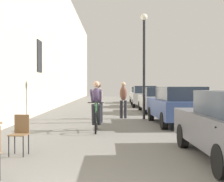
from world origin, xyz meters
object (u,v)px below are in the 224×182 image
at_px(parked_car_fourth, 144,96).
at_px(cafe_chair_mid_toward_street, 20,132).
at_px(parked_car_third, 156,99).
at_px(parked_car_fifth, 140,95).
at_px(cyclist_on_bicycle, 96,107).
at_px(pedestrian_near, 99,100).
at_px(pedestrian_mid, 123,98).
at_px(street_lamp, 144,52).
at_px(parked_car_second, 177,105).

bearing_deg(parked_car_fourth, cafe_chair_mid_toward_street, -105.35).
height_order(parked_car_third, parked_car_fifth, parked_car_third).
distance_m(cyclist_on_bicycle, parked_car_fifth, 18.51).
height_order(cafe_chair_mid_toward_street, pedestrian_near, pedestrian_near).
xyz_separation_m(cyclist_on_bicycle, pedestrian_mid, (1.10, 4.20, 0.17)).
bearing_deg(parked_car_fifth, parked_car_fourth, -91.79).
distance_m(street_lamp, parked_car_fourth, 9.32).
height_order(pedestrian_mid, parked_car_fifth, pedestrian_mid).
bearing_deg(cafe_chair_mid_toward_street, pedestrian_mid, 71.63).
bearing_deg(parked_car_fifth, pedestrian_mid, -98.45).
bearing_deg(pedestrian_mid, parked_car_second, -51.09).
bearing_deg(parked_car_second, street_lamp, 116.57).
height_order(pedestrian_near, parked_car_fifth, pedestrian_near).
bearing_deg(cafe_chair_mid_toward_street, parked_car_fourth, 74.65).
bearing_deg(parked_car_second, parked_car_fourth, 90.66).
relative_size(pedestrian_mid, parked_car_fifth, 0.42).
height_order(street_lamp, parked_car_fourth, street_lamp).
height_order(street_lamp, parked_car_second, street_lamp).
bearing_deg(pedestrian_mid, cyclist_on_bicycle, -104.68).
bearing_deg(parked_car_second, parked_car_fifth, 89.86).
distance_m(pedestrian_near, pedestrian_mid, 2.13).
bearing_deg(pedestrian_mid, cafe_chair_mid_toward_street, -108.37).
bearing_deg(parked_car_third, cyclist_on_bicycle, -112.66).
distance_m(cafe_chair_mid_toward_street, parked_car_fourth, 17.20).
bearing_deg(cyclist_on_bicycle, parked_car_fifth, 80.09).
bearing_deg(street_lamp, cafe_chair_mid_toward_street, -115.26).
distance_m(parked_car_second, parked_car_fourth, 11.17).
xyz_separation_m(pedestrian_near, parked_car_second, (3.15, -0.71, -0.17)).
bearing_deg(parked_car_second, cyclist_on_bicycle, -151.96).
height_order(cyclist_on_bicycle, pedestrian_near, cyclist_on_bicycle).
bearing_deg(parked_car_second, pedestrian_mid, 128.91).
bearing_deg(parked_car_fourth, pedestrian_mid, -102.50).
distance_m(cyclist_on_bicycle, parked_car_second, 3.56).
xyz_separation_m(cafe_chair_mid_toward_street, parked_car_third, (4.69, 11.28, 0.24)).
relative_size(parked_car_third, parked_car_fourth, 0.94).
bearing_deg(pedestrian_mid, pedestrian_near, -121.35).
relative_size(parked_car_second, parked_car_fourth, 0.98).
height_order(pedestrian_near, parked_car_second, pedestrian_near).
height_order(cafe_chair_mid_toward_street, parked_car_second, parked_car_second).
bearing_deg(cyclist_on_bicycle, cafe_chair_mid_toward_street, -112.34).
xyz_separation_m(cafe_chair_mid_toward_street, pedestrian_mid, (2.64, 7.94, 0.46)).
distance_m(parked_car_third, parked_car_fourth, 5.30).
bearing_deg(parked_car_third, parked_car_fourth, 91.44).
height_order(pedestrian_mid, parked_car_fourth, pedestrian_mid).
xyz_separation_m(cafe_chair_mid_toward_street, parked_car_fifth, (4.72, 21.97, 0.24)).
bearing_deg(parked_car_third, pedestrian_near, -121.47).
xyz_separation_m(pedestrian_near, street_lamp, (2.06, 1.48, 2.15)).
bearing_deg(pedestrian_near, street_lamp, 35.68).
xyz_separation_m(pedestrian_mid, parked_car_third, (2.05, 3.34, -0.22)).
distance_m(pedestrian_near, street_lamp, 3.32).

